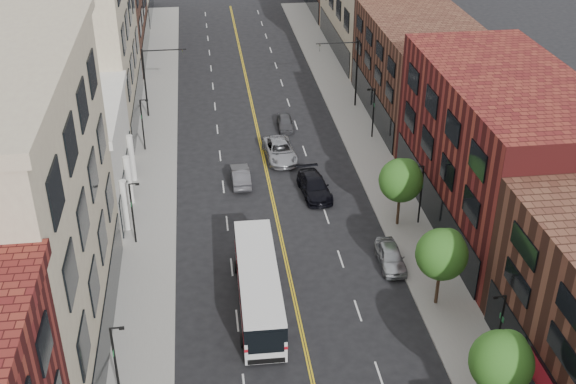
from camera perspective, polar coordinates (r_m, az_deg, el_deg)
name	(u,v)px	position (r m, az deg, el deg)	size (l,w,h in m)	color
sidewalk_left	(154,174)	(65.36, -10.53, 1.41)	(4.00, 110.00, 0.15)	gray
sidewalk_right	(374,161)	(66.99, 6.78, 2.46)	(4.00, 110.00, 0.15)	gray
bldg_l_white	(60,159)	(60.97, -17.55, 2.47)	(10.00, 14.00, 8.00)	silver
bldg_l_far_a	(78,35)	(74.79, -16.29, 11.81)	(10.00, 20.00, 18.00)	tan
bldg_r_mid	(501,152)	(57.27, 16.51, 3.08)	(10.00, 22.00, 12.00)	#5A1717
bldg_r_far_a	(421,69)	(75.71, 10.47, 9.50)	(10.00, 20.00, 10.00)	#502B20
tree_r_1	(503,360)	(40.33, 16.60, -12.59)	(3.40, 3.40, 5.59)	black
tree_r_2	(443,252)	(47.57, 12.14, -4.70)	(3.40, 3.40, 5.59)	black
tree_r_3	(402,179)	(55.66, 8.98, 1.03)	(3.40, 3.40, 5.59)	black
lamp_l_1	(116,359)	(41.56, -13.45, -12.73)	(0.81, 0.55, 5.05)	black
lamp_l_2	(133,210)	(54.46, -12.17, -1.39)	(0.81, 0.55, 5.05)	black
lamp_l_3	(143,122)	(68.68, -11.40, 5.45)	(0.81, 0.55, 5.05)	black
lamp_r_1	(499,326)	(44.31, 16.37, -10.11)	(0.81, 0.55, 5.05)	black
lamp_r_2	(421,191)	(56.59, 10.43, 0.06)	(0.81, 0.55, 5.05)	black
lamp_r_3	(373,110)	(70.38, 6.74, 6.45)	(0.81, 0.55, 5.05)	black
signal_mast_left	(152,75)	(75.42, -10.73, 9.11)	(4.49, 0.18, 7.20)	black
signal_mast_right	(350,66)	(76.88, 4.93, 9.91)	(4.49, 0.18, 7.20)	black
city_bus	(258,284)	(47.78, -2.35, -7.26)	(3.00, 11.86, 3.04)	silver
car_parked_far	(391,256)	(52.61, 8.11, -5.06)	(1.76, 4.36, 1.49)	#ADB1B5
car_lane_behind	(240,176)	(62.74, -3.78, 1.30)	(1.54, 4.42, 1.46)	#4A494E
car_lane_a	(314,186)	(60.87, 2.09, 0.46)	(2.21, 5.44, 1.58)	black
car_lane_b	(280,151)	(66.79, -0.65, 3.29)	(2.67, 5.80, 1.61)	#9D9FA4
car_lane_c	(285,122)	(72.93, -0.23, 5.52)	(1.52, 3.78, 1.29)	#454549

